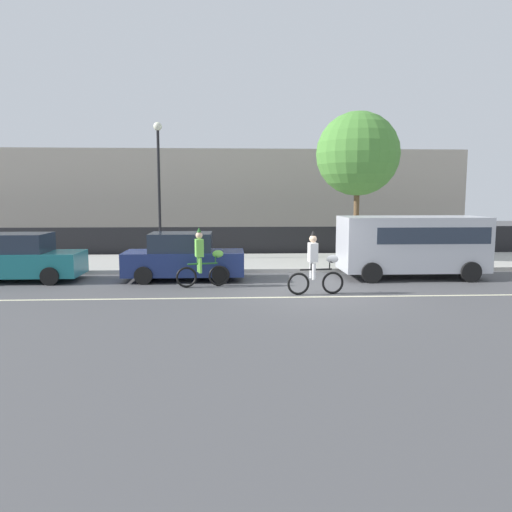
{
  "coord_description": "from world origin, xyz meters",
  "views": [
    {
      "loc": [
        -2.69,
        -14.57,
        2.95
      ],
      "look_at": [
        -1.86,
        1.2,
        1.0
      ],
      "focal_mm": 35.0,
      "sensor_mm": 36.0,
      "label": 1
    }
  ],
  "objects_px": {
    "parked_car_teal": "(19,259)",
    "street_lamp_post": "(159,170)",
    "parade_cyclist_zebra": "(316,266)",
    "parked_car_navy": "(184,258)",
    "parked_van_silver": "(414,242)",
    "parade_cyclist_lime": "(203,261)"
  },
  "relations": [
    {
      "from": "parked_van_silver",
      "to": "parked_car_navy",
      "type": "height_order",
      "value": "parked_van_silver"
    },
    {
      "from": "parade_cyclist_lime",
      "to": "parked_van_silver",
      "type": "bearing_deg",
      "value": 10.68
    },
    {
      "from": "parade_cyclist_zebra",
      "to": "parked_van_silver",
      "type": "height_order",
      "value": "parked_van_silver"
    },
    {
      "from": "parade_cyclist_zebra",
      "to": "street_lamp_post",
      "type": "xyz_separation_m",
      "value": [
        -5.59,
        7.44,
        3.15
      ]
    },
    {
      "from": "parade_cyclist_lime",
      "to": "parked_car_teal",
      "type": "relative_size",
      "value": 0.47
    },
    {
      "from": "parade_cyclist_zebra",
      "to": "parked_car_navy",
      "type": "bearing_deg",
      "value": 146.19
    },
    {
      "from": "parade_cyclist_zebra",
      "to": "parked_car_teal",
      "type": "height_order",
      "value": "parade_cyclist_zebra"
    },
    {
      "from": "parade_cyclist_lime",
      "to": "parked_car_teal",
      "type": "height_order",
      "value": "parade_cyclist_lime"
    },
    {
      "from": "parked_car_teal",
      "to": "parade_cyclist_zebra",
      "type": "bearing_deg",
      "value": -16.08
    },
    {
      "from": "parade_cyclist_zebra",
      "to": "parked_van_silver",
      "type": "relative_size",
      "value": 0.38
    },
    {
      "from": "parked_car_teal",
      "to": "street_lamp_post",
      "type": "height_order",
      "value": "street_lamp_post"
    },
    {
      "from": "parade_cyclist_lime",
      "to": "parked_car_navy",
      "type": "height_order",
      "value": "parade_cyclist_lime"
    },
    {
      "from": "parade_cyclist_zebra",
      "to": "parked_car_teal",
      "type": "xyz_separation_m",
      "value": [
        -9.73,
        2.81,
        -0.06
      ]
    },
    {
      "from": "parade_cyclist_zebra",
      "to": "parked_car_navy",
      "type": "xyz_separation_m",
      "value": [
        -4.16,
        2.79,
        -0.06
      ]
    },
    {
      "from": "parade_cyclist_zebra",
      "to": "street_lamp_post",
      "type": "relative_size",
      "value": 0.33
    },
    {
      "from": "parked_van_silver",
      "to": "parked_car_teal",
      "type": "xyz_separation_m",
      "value": [
        -13.7,
        -0.01,
        -0.5
      ]
    },
    {
      "from": "parked_van_silver",
      "to": "parked_car_navy",
      "type": "relative_size",
      "value": 1.22
    },
    {
      "from": "parked_car_teal",
      "to": "street_lamp_post",
      "type": "xyz_separation_m",
      "value": [
        4.14,
        4.64,
        3.21
      ]
    },
    {
      "from": "parade_cyclist_zebra",
      "to": "street_lamp_post",
      "type": "height_order",
      "value": "street_lamp_post"
    },
    {
      "from": "parade_cyclist_zebra",
      "to": "parked_car_teal",
      "type": "distance_m",
      "value": 10.13
    },
    {
      "from": "parked_car_teal",
      "to": "street_lamp_post",
      "type": "bearing_deg",
      "value": 48.22
    },
    {
      "from": "parade_cyclist_lime",
      "to": "street_lamp_post",
      "type": "xyz_separation_m",
      "value": [
        -2.17,
        6.02,
        3.15
      ]
    }
  ]
}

